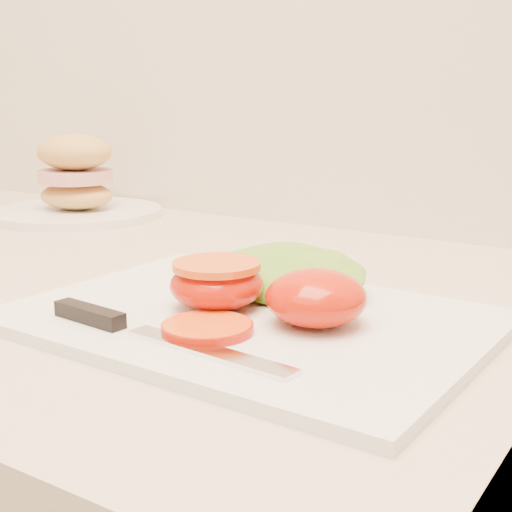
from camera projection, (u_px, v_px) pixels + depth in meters
The scene contains 7 objects.
cutting_board at pixel (249, 319), 0.57m from camera, with size 0.37×0.27×0.01m, color white.
tomato_half_dome at pixel (316, 298), 0.54m from camera, with size 0.08×0.08×0.04m, color red.
tomato_half_cut at pixel (217, 283), 0.58m from camera, with size 0.08×0.08×0.04m.
tomato_slice_0 at pixel (207, 328), 0.52m from camera, with size 0.07×0.07×0.01m, color #E25B12.
lettuce_leaf_0 at pixel (285, 272), 0.64m from camera, with size 0.16×0.11×0.03m, color #7BA82C.
knife at pixel (133, 328), 0.52m from camera, with size 0.22×0.03×0.01m.
sandwich_plate at pixel (76, 187), 1.05m from camera, with size 0.25×0.25×0.12m.
Camera 1 is at (0.24, 1.15, 1.11)m, focal length 50.00 mm.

